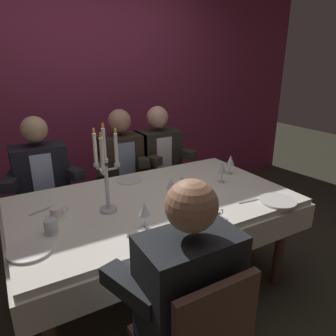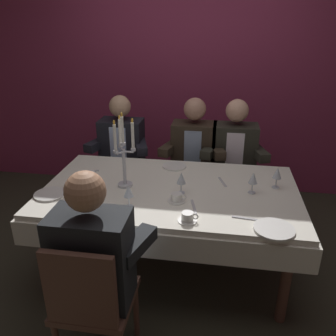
{
  "view_description": "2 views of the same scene",
  "coord_description": "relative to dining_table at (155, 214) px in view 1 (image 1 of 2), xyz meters",
  "views": [
    {
      "loc": [
        -0.91,
        -1.77,
        1.67
      ],
      "look_at": [
        0.1,
        -0.01,
        0.96
      ],
      "focal_mm": 33.28,
      "sensor_mm": 36.0,
      "label": 1
    },
    {
      "loc": [
        0.35,
        -2.34,
        1.93
      ],
      "look_at": [
        -0.02,
        -0.01,
        0.91
      ],
      "focal_mm": 37.53,
      "sensor_mm": 36.0,
      "label": 2
    }
  ],
  "objects": [
    {
      "name": "ground_plane",
      "position": [
        0.0,
        0.0,
        -0.62
      ],
      "size": [
        12.0,
        12.0,
        0.0
      ],
      "primitive_type": "plane",
      "color": "#353427"
    },
    {
      "name": "back_wall",
      "position": [
        0.0,
        1.66,
        0.73
      ],
      "size": [
        6.0,
        0.12,
        2.7
      ],
      "primitive_type": "cube",
      "color": "#8A2E4F",
      "rests_on": "ground_plane"
    },
    {
      "name": "dining_table",
      "position": [
        0.0,
        0.0,
        0.0
      ],
      "size": [
        1.94,
        1.14,
        0.74
      ],
      "color": "white",
      "rests_on": "ground_plane"
    },
    {
      "name": "candelabra",
      "position": [
        -0.35,
        -0.02,
        0.37
      ],
      "size": [
        0.15,
        0.17,
        0.57
      ],
      "color": "silver",
      "rests_on": "dining_table"
    },
    {
      "name": "dinner_plate_0",
      "position": [
        -0.03,
        0.4,
        0.13
      ],
      "size": [
        0.2,
        0.2,
        0.01
      ],
      "primitive_type": "cylinder",
      "color": "white",
      "rests_on": "dining_table"
    },
    {
      "name": "dinner_plate_1",
      "position": [
        0.7,
        -0.46,
        0.13
      ],
      "size": [
        0.25,
        0.25,
        0.01
      ],
      "primitive_type": "cylinder",
      "color": "white",
      "rests_on": "dining_table"
    },
    {
      "name": "dinner_plate_2",
      "position": [
        -0.85,
        -0.25,
        0.13
      ],
      "size": [
        0.23,
        0.23,
        0.01
      ],
      "primitive_type": "cylinder",
      "color": "white",
      "rests_on": "dining_table"
    },
    {
      "name": "wine_glass_0",
      "position": [
        0.09,
        -0.07,
        0.23
      ],
      "size": [
        0.07,
        0.07,
        0.16
      ],
      "color": "silver",
      "rests_on": "dining_table"
    },
    {
      "name": "wine_glass_1",
      "position": [
        0.6,
        0.02,
        0.23
      ],
      "size": [
        0.07,
        0.07,
        0.16
      ],
      "color": "silver",
      "rests_on": "dining_table"
    },
    {
      "name": "wine_glass_2",
      "position": [
        0.78,
        0.13,
        0.23
      ],
      "size": [
        0.07,
        0.07,
        0.16
      ],
      "color": "silver",
      "rests_on": "dining_table"
    },
    {
      "name": "wine_glass_3",
      "position": [
        -0.24,
        -0.32,
        0.23
      ],
      "size": [
        0.07,
        0.07,
        0.16
      ],
      "color": "silver",
      "rests_on": "dining_table"
    },
    {
      "name": "water_tumbler_0",
      "position": [
        -0.72,
        -0.12,
        0.16
      ],
      "size": [
        0.07,
        0.07,
        0.08
      ],
      "primitive_type": "cylinder",
      "color": "silver",
      "rests_on": "dining_table"
    },
    {
      "name": "coffee_cup_0",
      "position": [
        0.18,
        -0.44,
        0.15
      ],
      "size": [
        0.13,
        0.12,
        0.06
      ],
      "color": "white",
      "rests_on": "dining_table"
    },
    {
      "name": "coffee_cup_1",
      "position": [
        -0.65,
        0.07,
        0.15
      ],
      "size": [
        0.13,
        0.12,
        0.06
      ],
      "color": "white",
      "rests_on": "dining_table"
    },
    {
      "name": "coffee_cup_2",
      "position": [
        0.07,
        -0.2,
        0.15
      ],
      "size": [
        0.13,
        0.12,
        0.06
      ],
      "color": "white",
      "rests_on": "dining_table"
    },
    {
      "name": "fork_0",
      "position": [
        0.39,
        0.16,
        0.12
      ],
      "size": [
        0.07,
        0.17,
        0.01
      ],
      "primitive_type": "cube",
      "rotation": [
        0.0,
        0.0,
        1.9
      ],
      "color": "#B7B7BC",
      "rests_on": "dining_table"
    },
    {
      "name": "fork_1",
      "position": [
        -0.72,
        0.19,
        0.12
      ],
      "size": [
        0.17,
        0.07,
        0.01
      ],
      "primitive_type": "cube",
      "rotation": [
        0.0,
        0.0,
        0.34
      ],
      "color": "#B7B7BC",
      "rests_on": "dining_table"
    },
    {
      "name": "spoon_2",
      "position": [
        -0.29,
        -0.46,
        0.12
      ],
      "size": [
        0.17,
        0.06,
        0.01
      ],
      "primitive_type": "cube",
      "rotation": [
        0.0,
        0.0,
        0.27
      ],
      "color": "#B7B7BC",
      "rests_on": "dining_table"
    },
    {
      "name": "knife_3",
      "position": [
        0.2,
        -0.26,
        0.12
      ],
      "size": [
        0.06,
        0.19,
        0.01
      ],
      "primitive_type": "cube",
      "rotation": [
        0.0,
        0.0,
        1.81
      ],
      "color": "#B7B7BC",
      "rests_on": "dining_table"
    },
    {
      "name": "fork_4",
      "position": [
        0.54,
        -0.36,
        0.12
      ],
      "size": [
        0.17,
        0.04,
        0.01
      ],
      "primitive_type": "cube",
      "rotation": [
        0.0,
        0.0,
        -0.12
      ],
      "color": "#B7B7BC",
      "rests_on": "dining_table"
    },
    {
      "name": "seated_diner_0",
      "position": [
        -0.62,
        0.89,
        0.11
      ],
      "size": [
        0.63,
        0.48,
        1.24
      ],
      "color": "brown",
      "rests_on": "ground_plane"
    },
    {
      "name": "seated_diner_1",
      "position": [
        -0.3,
        -0.89,
        0.11
      ],
      "size": [
        0.63,
        0.48,
        1.24
      ],
      "color": "brown",
      "rests_on": "ground_plane"
    },
    {
      "name": "seated_diner_2",
      "position": [
        0.1,
        0.89,
        0.11
      ],
      "size": [
        0.63,
        0.48,
        1.24
      ],
      "color": "brown",
      "rests_on": "ground_plane"
    },
    {
      "name": "seated_diner_3",
      "position": [
        0.49,
        0.89,
        0.11
      ],
      "size": [
        0.63,
        0.48,
        1.24
      ],
      "color": "brown",
      "rests_on": "ground_plane"
    }
  ]
}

